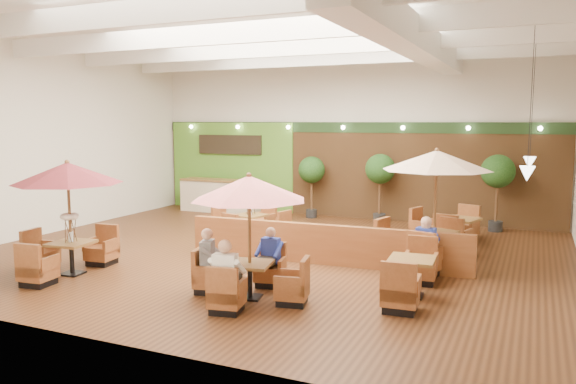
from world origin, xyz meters
The scene contains 17 objects.
room centered at (0.25, 1.22, 3.63)m, with size 14.04×14.00×5.52m.
service_counter centered at (-4.40, 5.10, 0.58)m, with size 3.00×0.75×1.18m.
booth_divider centered at (1.59, -0.38, 0.46)m, with size 6.64×0.18×0.92m, color brown.
table_0 centered at (-3.09, -3.39, 1.76)m, with size 2.35×2.44×2.46m.
table_1 centered at (1.21, -3.29, 1.61)m, with size 2.36×2.36×2.34m.
table_2 centered at (3.83, 0.63, 1.92)m, with size 2.60×2.73×2.67m.
table_3 centered at (-1.30, 1.53, 0.41)m, with size 2.35×2.35×1.45m.
table_4 centered at (3.92, -1.96, 0.35)m, with size 0.89×2.50×0.93m.
table_5 centered at (3.94, 2.84, 0.35)m, with size 1.85×2.65×0.94m.
topiary_0 centered at (-0.96, 5.30, 1.55)m, with size 0.90×0.90×2.08m.
topiary_1 centered at (1.40, 5.30, 1.66)m, with size 0.96×0.96×2.22m.
topiary_2 centered at (4.93, 5.30, 1.71)m, with size 0.99×0.99×2.29m.
diner_0 centered at (1.21, -4.14, 0.77)m, with size 0.43×0.37×0.83m.
diner_1 centered at (1.21, -2.44, 0.73)m, with size 0.35×0.28×0.72m.
diner_2 centered at (0.36, -3.29, 0.75)m, with size 0.39×0.43×0.79m.
diner_3 centered at (3.90, -0.35, 0.76)m, with size 0.42×0.36×0.81m.
diner_4 centered at (3.90, -0.35, 0.73)m, with size 0.39×0.36×0.73m.
Camera 1 is at (5.94, -12.21, 3.27)m, focal length 35.00 mm.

